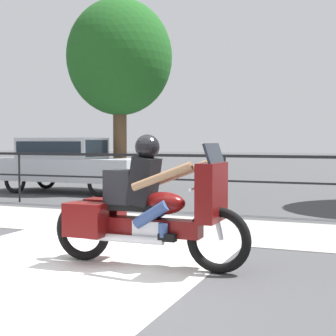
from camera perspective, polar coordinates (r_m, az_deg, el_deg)
name	(u,v)px	position (r m, az deg, el deg)	size (l,w,h in m)	color
ground_plane	(92,278)	(5.74, -8.39, -11.97)	(120.00, 120.00, 0.00)	#424244
sidewalk_band	(193,228)	(8.78, 2.80, -6.66)	(44.00, 2.40, 0.01)	#99968E
crosswalk_band	(26,276)	(5.95, -15.44, -11.45)	(3.68, 6.00, 0.01)	silver
fence_railing	(224,167)	(10.58, 6.28, 0.11)	(36.00, 0.05, 1.20)	black
motorcycle	(146,208)	(6.06, -2.42, -4.43)	(2.49, 0.76, 1.56)	black
parked_car	(67,161)	(14.97, -11.10, 0.75)	(4.36, 1.62, 1.57)	#B7BCC4
tree_behind_car	(120,58)	(15.49, -5.39, 12.01)	(3.09, 3.09, 5.63)	brown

